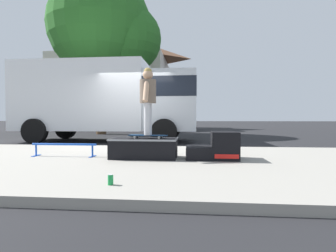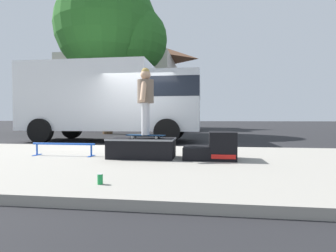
# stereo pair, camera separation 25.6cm
# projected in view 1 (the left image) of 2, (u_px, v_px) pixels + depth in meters

# --- Properties ---
(ground_plane) EXTENTS (140.00, 140.00, 0.00)m
(ground_plane) POSITION_uv_depth(u_px,v_px,m) (127.00, 148.00, 8.22)
(ground_plane) COLOR black
(sidewalk_slab) EXTENTS (50.00, 5.00, 0.12)m
(sidewalk_slab) POSITION_uv_depth(u_px,v_px,m) (89.00, 162.00, 5.23)
(sidewalk_slab) COLOR gray
(sidewalk_slab) RESTS_ON ground
(skate_box) EXTENTS (1.32, 0.70, 0.39)m
(skate_box) POSITION_uv_depth(u_px,v_px,m) (144.00, 147.00, 5.34)
(skate_box) COLOR black
(skate_box) RESTS_ON sidewalk_slab
(kicker_ramp) EXTENTS (1.00, 0.66, 0.54)m
(kicker_ramp) POSITION_uv_depth(u_px,v_px,m) (217.00, 148.00, 5.21)
(kicker_ramp) COLOR black
(kicker_ramp) RESTS_ON sidewalk_slab
(grind_rail) EXTENTS (1.39, 0.28, 0.27)m
(grind_rail) POSITION_uv_depth(u_px,v_px,m) (64.00, 147.00, 5.56)
(grind_rail) COLOR blue
(grind_rail) RESTS_ON sidewalk_slab
(skateboard) EXTENTS (0.80, 0.28, 0.07)m
(skateboard) POSITION_uv_depth(u_px,v_px,m) (148.00, 136.00, 5.34)
(skateboard) COLOR navy
(skateboard) RESTS_ON skate_box
(skater_kid) EXTENTS (0.33, 0.69, 1.35)m
(skater_kid) POSITION_uv_depth(u_px,v_px,m) (148.00, 95.00, 5.32)
(skater_kid) COLOR silver
(skater_kid) RESTS_ON skateboard
(soda_can) EXTENTS (0.07, 0.07, 0.13)m
(soda_can) POSITION_uv_depth(u_px,v_px,m) (111.00, 180.00, 3.19)
(soda_can) COLOR #198C3F
(soda_can) RESTS_ON sidewalk_slab
(box_truck) EXTENTS (6.91, 2.63, 3.05)m
(box_truck) POSITION_uv_depth(u_px,v_px,m) (109.00, 98.00, 10.48)
(box_truck) COLOR white
(box_truck) RESTS_ON ground
(street_tree_main) EXTENTS (6.34, 5.76, 8.93)m
(street_tree_main) POSITION_uv_depth(u_px,v_px,m) (106.00, 30.00, 14.97)
(street_tree_main) COLOR brown
(street_tree_main) RESTS_ON ground
(house_behind) EXTENTS (9.54, 8.22, 8.40)m
(house_behind) POSITION_uv_depth(u_px,v_px,m) (115.00, 80.00, 23.43)
(house_behind) COLOR beige
(house_behind) RESTS_ON ground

